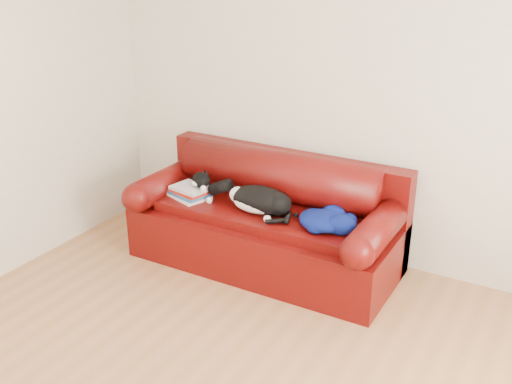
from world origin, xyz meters
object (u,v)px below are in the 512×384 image
(sofa_base, at_px, (265,237))
(blanket, at_px, (327,220))
(book_stack, at_px, (190,192))
(cat, at_px, (259,200))

(sofa_base, relative_size, blanket, 4.26)
(book_stack, height_order, blanket, blanket)
(sofa_base, bearing_deg, cat, -84.13)
(cat, bearing_deg, book_stack, -171.60)
(sofa_base, relative_size, cat, 2.99)
(book_stack, relative_size, blanket, 0.76)
(book_stack, distance_m, cat, 0.63)
(sofa_base, xyz_separation_m, book_stack, (-0.62, -0.14, 0.31))
(sofa_base, height_order, book_stack, book_stack)
(sofa_base, relative_size, book_stack, 5.62)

